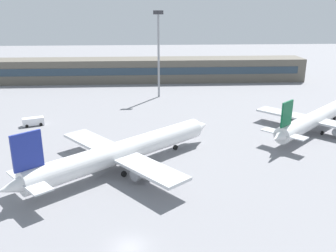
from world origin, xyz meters
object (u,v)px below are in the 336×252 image
at_px(airplane_near, 125,151).
at_px(floodlight_tower_west, 159,49).
at_px(airplane_mid, 317,118).
at_px(service_van_white, 33,121).

height_order(airplane_near, floodlight_tower_west, floodlight_tower_west).
distance_m(airplane_near, floodlight_tower_west, 57.84).
distance_m(airplane_near, airplane_mid, 49.69).
bearing_deg(service_van_white, airplane_near, -47.31).
xyz_separation_m(airplane_mid, floodlight_tower_west, (-37.53, 36.62, 12.70)).
relative_size(airplane_near, floodlight_tower_west, 1.37).
distance_m(airplane_mid, service_van_white, 71.26).
relative_size(airplane_mid, floodlight_tower_west, 1.21).
xyz_separation_m(airplane_near, service_van_white, (-25.00, 27.09, -2.43)).
relative_size(airplane_near, airplane_mid, 1.14).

